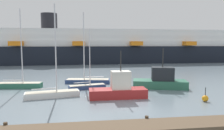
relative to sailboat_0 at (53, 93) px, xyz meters
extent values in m
plane|color=slate|center=(7.36, -4.50, -0.47)|extent=(600.00, 600.00, 0.00)
cube|color=brown|center=(7.36, -9.89, -0.14)|extent=(22.09, 1.88, 0.65)
cylinder|color=#423323|center=(-1.47, -8.86, -0.08)|extent=(0.24, 0.24, 0.78)
cylinder|color=#423323|center=(7.36, -8.86, -0.08)|extent=(0.24, 0.24, 0.78)
cube|color=white|center=(-0.01, 0.00, -0.18)|extent=(5.58, 2.27, 0.57)
cube|color=beige|center=(-0.01, 0.00, 0.13)|extent=(5.35, 2.13, 0.04)
cylinder|color=silver|center=(0.42, 0.08, 4.56)|extent=(0.13, 0.13, 8.91)
cylinder|color=silver|center=(-0.79, -0.14, 0.46)|extent=(2.42, 0.55, 0.10)
cube|color=navy|center=(3.60, 3.51, -0.23)|extent=(4.57, 2.05, 0.47)
cube|color=beige|center=(3.60, 3.51, 0.02)|extent=(4.37, 1.92, 0.04)
cylinder|color=silver|center=(3.94, 3.59, 3.39)|extent=(0.11, 0.11, 6.77)
cylinder|color=silver|center=(2.97, 3.36, 0.35)|extent=(1.97, 0.55, 0.09)
cube|color=navy|center=(3.72, 7.26, -0.21)|extent=(6.22, 2.50, 0.52)
cube|color=beige|center=(3.72, 7.26, 0.08)|extent=(5.96, 2.34, 0.04)
cylinder|color=silver|center=(3.24, 7.33, 4.66)|extent=(0.15, 0.15, 9.20)
cylinder|color=silver|center=(4.58, 7.13, 0.41)|extent=(2.71, 0.53, 0.12)
cube|color=#2D6B51|center=(-4.75, 5.10, -0.15)|extent=(5.48, 1.80, 0.63)
cube|color=beige|center=(-4.75, 5.10, 0.18)|extent=(5.26, 1.67, 0.04)
cylinder|color=silver|center=(-4.32, 5.06, 4.69)|extent=(0.13, 0.13, 9.07)
cylinder|color=silver|center=(-5.52, 5.17, 0.51)|extent=(2.42, 0.33, 0.10)
cube|color=#2D6B51|center=(12.54, 2.87, 0.02)|extent=(6.87, 3.82, 0.97)
cube|color=#1E2328|center=(12.86, 2.79, 1.33)|extent=(2.98, 2.33, 1.65)
cylinder|color=#262626|center=(12.86, 2.79, 3.29)|extent=(0.13, 0.13, 2.28)
cube|color=maroon|center=(6.65, -1.10, 0.00)|extent=(5.84, 1.88, 0.93)
cube|color=silver|center=(6.94, -1.10, 1.37)|extent=(1.93, 1.41, 1.81)
cylinder|color=#262626|center=(6.94, -1.10, 3.29)|extent=(0.12, 0.12, 2.04)
sphere|color=orange|center=(14.70, -3.59, -0.16)|extent=(0.61, 0.61, 0.61)
cylinder|color=black|center=(14.70, -3.59, 0.52)|extent=(0.06, 0.06, 0.75)
sphere|color=green|center=(16.13, 11.63, -0.20)|extent=(0.53, 0.53, 0.53)
cylinder|color=black|center=(16.13, 11.63, 0.61)|extent=(0.06, 0.06, 1.09)
cube|color=black|center=(9.16, 38.22, 1.88)|extent=(85.40, 13.72, 4.68)
cube|color=white|center=(9.16, 38.22, 4.98)|extent=(78.55, 12.14, 1.53)
cube|color=white|center=(9.16, 38.22, 6.52)|extent=(73.84, 11.41, 1.53)
cube|color=white|center=(9.16, 38.22, 8.05)|extent=(69.13, 10.68, 1.53)
cube|color=orange|center=(-13.06, 31.55, 4.98)|extent=(3.12, 2.45, 1.07)
cube|color=orange|center=(1.84, 31.86, 4.98)|extent=(3.12, 2.45, 1.07)
cube|color=orange|center=(16.74, 32.17, 4.98)|extent=(3.12, 2.45, 1.07)
cube|color=orange|center=(31.64, 32.49, 4.98)|extent=(3.12, 2.45, 1.07)
cylinder|color=black|center=(-6.16, 37.89, 10.95)|extent=(4.29, 4.29, 4.26)
camera|label=1|loc=(3.37, -21.86, 5.11)|focal=33.69mm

